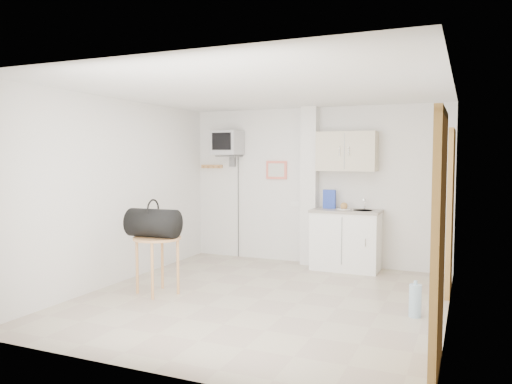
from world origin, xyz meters
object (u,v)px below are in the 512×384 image
at_px(round_table, 157,245).
at_px(duffel_bag, 153,223).
at_px(water_bottle, 415,301).
at_px(crt_television, 227,144).

bearing_deg(round_table, duffel_bag, -137.04).
bearing_deg(duffel_bag, water_bottle, 3.82).
height_order(duffel_bag, water_bottle, duffel_bag).
height_order(round_table, water_bottle, round_table).
bearing_deg(round_table, water_bottle, 5.93).
relative_size(duffel_bag, water_bottle, 1.66).
bearing_deg(duffel_bag, round_table, 40.36).
relative_size(crt_television, round_table, 2.99).
bearing_deg(crt_television, round_table, -85.85).
distance_m(round_table, duffel_bag, 0.29).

